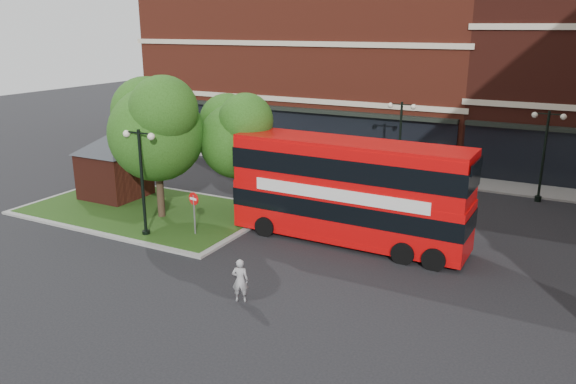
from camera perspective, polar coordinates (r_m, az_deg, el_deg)
The scene contains 15 objects.
ground at distance 23.47m, azimuth -4.33°, elevation -6.96°, with size 120.00×120.00×0.00m, color black.
pavement_far at distance 37.70m, azimuth 9.05°, elevation 2.10°, with size 44.00×3.00×0.12m, color slate.
terrace_far_left at distance 46.53m, azimuth 2.97°, elevation 13.67°, with size 26.00×12.00×14.00m, color maroon.
traffic_island at distance 30.27m, azimuth -14.24°, elevation -1.81°, with size 12.60×7.60×0.15m.
kiosk at distance 32.39m, azimuth -17.32°, elevation 3.27°, with size 6.51×6.51×3.60m.
tree_island_west at distance 27.93m, azimuth -13.33°, elevation 6.74°, with size 5.40×4.71×7.21m.
tree_island_east at distance 28.19m, azimuth -5.26°, elevation 6.06°, with size 4.46×3.90×6.29m.
lamp_island at distance 25.90m, azimuth -14.62°, elevation 1.43°, with size 1.72×0.36×5.00m.
lamp_far_left at distance 34.65m, azimuth 11.31°, elevation 5.40°, with size 1.72×0.36×5.00m.
lamp_far_right at distance 33.34m, azimuth 24.59°, elevation 3.78°, with size 1.72×0.36×5.00m.
bus at distance 24.72m, azimuth 6.19°, elevation 0.74°, with size 10.62×2.62×4.04m.
woman at distance 19.93m, azimuth -4.88°, elevation -8.93°, with size 0.58×0.38×1.59m, color #969598.
car_silver at distance 37.62m, azimuth 1.16°, elevation 3.20°, with size 1.54×3.82×1.30m, color silver.
car_white at distance 35.97m, azimuth 13.21°, elevation 2.34°, with size 1.64×4.69×1.55m, color silver.
no_entry_sign at distance 25.80m, azimuth -9.53°, elevation -1.35°, with size 0.58×0.16×2.12m.
Camera 1 is at (11.55, -18.16, 9.36)m, focal length 35.00 mm.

